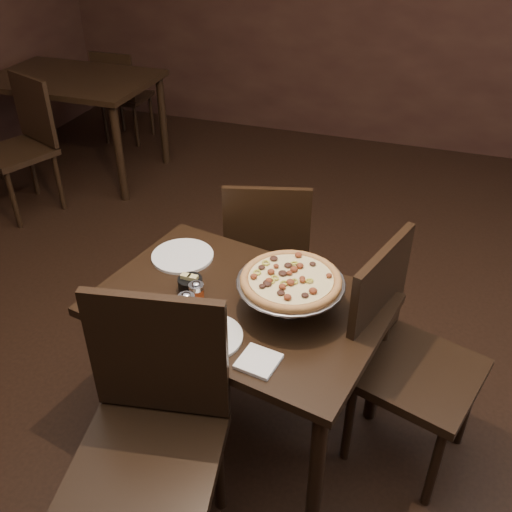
% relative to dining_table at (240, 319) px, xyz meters
% --- Properties ---
extents(room, '(6.04, 7.04, 2.84)m').
position_rel_dining_table_xyz_m(room, '(0.14, -0.03, 0.81)').
color(room, black).
rests_on(room, ground).
extents(dining_table, '(1.21, 0.93, 0.68)m').
position_rel_dining_table_xyz_m(dining_table, '(0.00, 0.00, 0.00)').
color(dining_table, black).
rests_on(dining_table, ground).
extents(background_table, '(1.24, 0.83, 0.78)m').
position_rel_dining_table_xyz_m(background_table, '(-2.12, 2.05, 0.08)').
color(background_table, black).
rests_on(background_table, ground).
extents(pizza_stand, '(0.41, 0.41, 0.17)m').
position_rel_dining_table_xyz_m(pizza_stand, '(0.20, 0.02, 0.23)').
color(pizza_stand, silver).
rests_on(pizza_stand, dining_table).
extents(parmesan_shaker, '(0.06, 0.06, 0.11)m').
position_rel_dining_table_xyz_m(parmesan_shaker, '(-0.15, -0.15, 0.14)').
color(parmesan_shaker, '#F5EEBF').
rests_on(parmesan_shaker, dining_table).
extents(pepper_flake_shaker, '(0.06, 0.06, 0.10)m').
position_rel_dining_table_xyz_m(pepper_flake_shaker, '(-0.15, -0.07, 0.14)').
color(pepper_flake_shaker, maroon).
rests_on(pepper_flake_shaker, dining_table).
extents(packet_caddy, '(0.10, 0.10, 0.08)m').
position_rel_dining_table_xyz_m(packet_caddy, '(-0.21, -0.00, 0.12)').
color(packet_caddy, black).
rests_on(packet_caddy, dining_table).
extents(napkin_stack, '(0.15, 0.15, 0.01)m').
position_rel_dining_table_xyz_m(napkin_stack, '(0.18, -0.30, 0.10)').
color(napkin_stack, white).
rests_on(napkin_stack, dining_table).
extents(plate_left, '(0.27, 0.27, 0.01)m').
position_rel_dining_table_xyz_m(plate_left, '(-0.34, 0.21, 0.10)').
color(plate_left, white).
rests_on(plate_left, dining_table).
extents(plate_near, '(0.25, 0.25, 0.01)m').
position_rel_dining_table_xyz_m(plate_near, '(-0.03, -0.24, 0.10)').
color(plate_near, white).
rests_on(plate_near, dining_table).
extents(serving_spatula, '(0.15, 0.15, 0.02)m').
position_rel_dining_table_xyz_m(serving_spatula, '(0.19, -0.05, 0.22)').
color(serving_spatula, silver).
rests_on(serving_spatula, pizza_stand).
extents(chair_far, '(0.51, 0.51, 0.88)m').
position_rel_dining_table_xyz_m(chair_far, '(-0.11, 0.69, -0.11)').
color(chair_far, black).
rests_on(chair_far, ground).
extents(chair_near, '(0.54, 0.54, 1.00)m').
position_rel_dining_table_xyz_m(chair_near, '(-0.10, -0.57, -0.05)').
color(chair_near, black).
rests_on(chair_near, ground).
extents(chair_side, '(0.56, 0.56, 0.95)m').
position_rel_dining_table_xyz_m(chair_side, '(0.63, 0.09, -0.07)').
color(chair_side, black).
rests_on(chair_side, ground).
extents(bg_chair_far, '(0.39, 0.39, 0.82)m').
position_rel_dining_table_xyz_m(bg_chair_far, '(-2.12, 2.71, -0.15)').
color(bg_chair_far, black).
rests_on(bg_chair_far, ground).
extents(bg_chair_near, '(0.57, 0.57, 0.94)m').
position_rel_dining_table_xyz_m(bg_chair_near, '(-2.12, 1.39, -0.08)').
color(bg_chair_near, black).
rests_on(bg_chair_near, ground).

